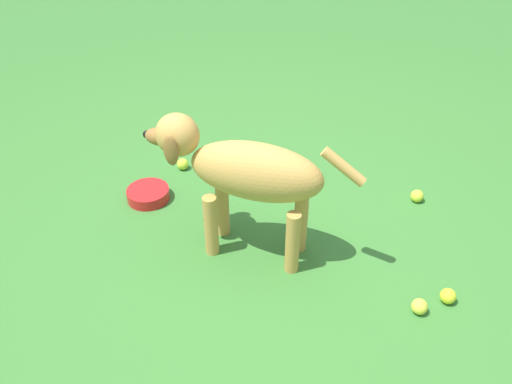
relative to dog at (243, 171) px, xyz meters
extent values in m
plane|color=#38722D|center=(0.04, -0.08, -0.43)|extent=(14.00, 14.00, 0.00)
ellipsoid|color=#C69347|center=(0.01, -0.06, 0.01)|extent=(0.31, 0.60, 0.25)
cylinder|color=#C69347|center=(-0.09, 0.12, -0.27)|extent=(0.06, 0.06, 0.31)
cylinder|color=#C69347|center=(0.05, 0.14, -0.27)|extent=(0.06, 0.06, 0.31)
cylinder|color=#C69347|center=(-0.03, -0.25, -0.27)|extent=(0.06, 0.06, 0.31)
cylinder|color=#C69347|center=(0.11, -0.23, -0.27)|extent=(0.06, 0.06, 0.31)
ellipsoid|color=#C69347|center=(-0.04, 0.29, 0.13)|extent=(0.20, 0.21, 0.19)
ellipsoid|color=olive|center=(-0.06, 0.37, 0.10)|extent=(0.10, 0.14, 0.08)
sphere|color=black|center=(-0.07, 0.43, 0.10)|extent=(0.03, 0.03, 0.03)
ellipsoid|color=olive|center=(-0.13, 0.26, 0.10)|extent=(0.04, 0.07, 0.14)
ellipsoid|color=olive|center=(0.05, 0.29, 0.10)|extent=(0.04, 0.07, 0.14)
cylinder|color=#C69347|center=(0.06, -0.41, 0.11)|extent=(0.07, 0.19, 0.15)
sphere|color=#C5DE35|center=(0.43, 0.62, -0.39)|extent=(0.07, 0.07, 0.07)
sphere|color=#D3DC3E|center=(-0.03, -0.81, -0.39)|extent=(0.07, 0.07, 0.07)
sphere|color=#CCD929|center=(0.08, -0.90, -0.39)|extent=(0.07, 0.07, 0.07)
sphere|color=#CBE237|center=(0.72, -0.64, -0.39)|extent=(0.07, 0.07, 0.07)
cylinder|color=red|center=(0.11, 0.62, -0.40)|extent=(0.22, 0.22, 0.06)
camera|label=1|loc=(-1.58, -0.85, 1.22)|focal=36.43mm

